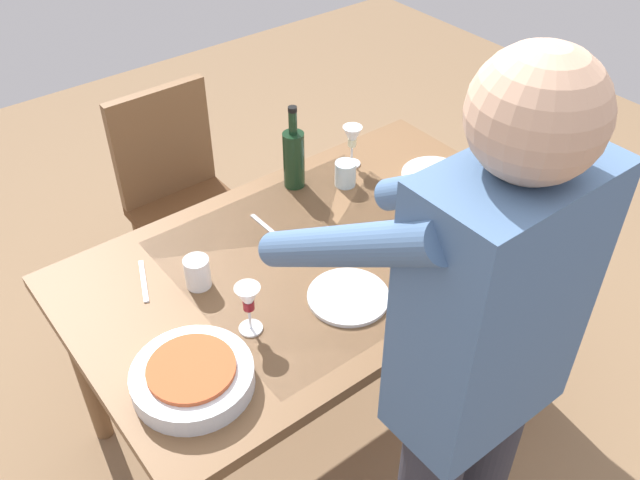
{
  "coord_description": "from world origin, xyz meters",
  "views": [
    {
      "loc": [
        0.97,
        1.24,
        2.08
      ],
      "look_at": [
        0.0,
        0.0,
        0.79
      ],
      "focal_mm": 38.61,
      "sensor_mm": 36.0,
      "label": 1
    }
  ],
  "objects_px": {
    "chair_near": "(180,190)",
    "wine_bottle": "(294,157)",
    "wine_glass_left": "(248,301)",
    "side_bowl_salad": "(498,240)",
    "wine_glass_right": "(352,139)",
    "water_cup_near_right": "(197,272)",
    "person_server": "(471,374)",
    "dinner_plate_far": "(348,297)",
    "dining_table": "(320,272)",
    "dinner_plate_near": "(435,175)",
    "water_cup_far_left": "(345,174)",
    "serving_bowl_pasta": "(193,376)",
    "water_cup_near_left": "(497,197)"
  },
  "relations": [
    {
      "from": "wine_glass_right",
      "to": "dinner_plate_far",
      "type": "height_order",
      "value": "wine_glass_right"
    },
    {
      "from": "water_cup_near_left",
      "to": "dining_table",
      "type": "bearing_deg",
      "value": -16.7
    },
    {
      "from": "wine_bottle",
      "to": "dinner_plate_near",
      "type": "height_order",
      "value": "wine_bottle"
    },
    {
      "from": "water_cup_far_left",
      "to": "dinner_plate_near",
      "type": "relative_size",
      "value": 0.37
    },
    {
      "from": "chair_near",
      "to": "wine_glass_left",
      "type": "height_order",
      "value": "chair_near"
    },
    {
      "from": "dining_table",
      "to": "person_server",
      "type": "relative_size",
      "value": 0.89
    },
    {
      "from": "wine_bottle",
      "to": "water_cup_near_left",
      "type": "bearing_deg",
      "value": 130.23
    },
    {
      "from": "chair_near",
      "to": "water_cup_near_right",
      "type": "relative_size",
      "value": 9.77
    },
    {
      "from": "dining_table",
      "to": "dinner_plate_far",
      "type": "height_order",
      "value": "dinner_plate_far"
    },
    {
      "from": "water_cup_near_right",
      "to": "dinner_plate_near",
      "type": "bearing_deg",
      "value": 178.54
    },
    {
      "from": "person_server",
      "to": "side_bowl_salad",
      "type": "height_order",
      "value": "person_server"
    },
    {
      "from": "water_cup_near_right",
      "to": "water_cup_far_left",
      "type": "xyz_separation_m",
      "value": [
        -0.65,
        -0.13,
        -0.0
      ]
    },
    {
      "from": "person_server",
      "to": "wine_glass_left",
      "type": "bearing_deg",
      "value": -72.13
    },
    {
      "from": "person_server",
      "to": "serving_bowl_pasta",
      "type": "relative_size",
      "value": 5.63
    },
    {
      "from": "water_cup_near_left",
      "to": "water_cup_near_right",
      "type": "height_order",
      "value": "water_cup_near_left"
    },
    {
      "from": "chair_near",
      "to": "dining_table",
      "type": "bearing_deg",
      "value": 93.45
    },
    {
      "from": "water_cup_near_left",
      "to": "dinner_plate_near",
      "type": "bearing_deg",
      "value": -84.79
    },
    {
      "from": "wine_glass_left",
      "to": "wine_glass_right",
      "type": "relative_size",
      "value": 1.0
    },
    {
      "from": "chair_near",
      "to": "dinner_plate_near",
      "type": "height_order",
      "value": "chair_near"
    },
    {
      "from": "chair_near",
      "to": "wine_bottle",
      "type": "distance_m",
      "value": 0.62
    },
    {
      "from": "person_server",
      "to": "water_cup_far_left",
      "type": "height_order",
      "value": "person_server"
    },
    {
      "from": "wine_glass_left",
      "to": "side_bowl_salad",
      "type": "height_order",
      "value": "wine_glass_left"
    },
    {
      "from": "wine_bottle",
      "to": "dinner_plate_far",
      "type": "relative_size",
      "value": 1.29
    },
    {
      "from": "water_cup_near_left",
      "to": "serving_bowl_pasta",
      "type": "distance_m",
      "value": 1.14
    },
    {
      "from": "water_cup_far_left",
      "to": "serving_bowl_pasta",
      "type": "distance_m",
      "value": 0.95
    },
    {
      "from": "wine_bottle",
      "to": "wine_glass_right",
      "type": "bearing_deg",
      "value": 174.66
    },
    {
      "from": "water_cup_near_right",
      "to": "dining_table",
      "type": "bearing_deg",
      "value": 164.25
    },
    {
      "from": "water_cup_far_left",
      "to": "side_bowl_salad",
      "type": "xyz_separation_m",
      "value": [
        -0.15,
        0.54,
        -0.01
      ]
    },
    {
      "from": "dining_table",
      "to": "water_cup_far_left",
      "type": "bearing_deg",
      "value": -141.16
    },
    {
      "from": "dinner_plate_far",
      "to": "wine_bottle",
      "type": "bearing_deg",
      "value": -111.18
    },
    {
      "from": "dining_table",
      "to": "wine_glass_right",
      "type": "distance_m",
      "value": 0.53
    },
    {
      "from": "wine_bottle",
      "to": "wine_glass_right",
      "type": "xyz_separation_m",
      "value": [
        -0.23,
        0.02,
        -0.01
      ]
    },
    {
      "from": "dining_table",
      "to": "serving_bowl_pasta",
      "type": "relative_size",
      "value": 4.98
    },
    {
      "from": "wine_glass_right",
      "to": "side_bowl_salad",
      "type": "distance_m",
      "value": 0.63
    },
    {
      "from": "wine_glass_right",
      "to": "water_cup_near_right",
      "type": "relative_size",
      "value": 1.62
    },
    {
      "from": "wine_bottle",
      "to": "water_cup_far_left",
      "type": "xyz_separation_m",
      "value": [
        -0.14,
        0.1,
        -0.07
      ]
    },
    {
      "from": "side_bowl_salad",
      "to": "dining_table",
      "type": "bearing_deg",
      "value": -35.39
    },
    {
      "from": "wine_glass_right",
      "to": "water_cup_far_left",
      "type": "height_order",
      "value": "wine_glass_right"
    },
    {
      "from": "person_server",
      "to": "serving_bowl_pasta",
      "type": "bearing_deg",
      "value": -51.56
    },
    {
      "from": "water_cup_near_right",
      "to": "serving_bowl_pasta",
      "type": "distance_m",
      "value": 0.36
    },
    {
      "from": "wine_glass_left",
      "to": "wine_glass_right",
      "type": "bearing_deg",
      "value": -148.12
    },
    {
      "from": "wine_glass_left",
      "to": "water_cup_far_left",
      "type": "xyz_separation_m",
      "value": [
        -0.63,
        -0.37,
        -0.06
      ]
    },
    {
      "from": "person_server",
      "to": "dinner_plate_far",
      "type": "relative_size",
      "value": 7.34
    },
    {
      "from": "chair_near",
      "to": "dinner_plate_far",
      "type": "relative_size",
      "value": 3.96
    },
    {
      "from": "person_server",
      "to": "water_cup_near_left",
      "type": "relative_size",
      "value": 17.38
    },
    {
      "from": "dining_table",
      "to": "dinner_plate_far",
      "type": "distance_m",
      "value": 0.23
    },
    {
      "from": "serving_bowl_pasta",
      "to": "water_cup_far_left",
      "type": "bearing_deg",
      "value": -152.41
    },
    {
      "from": "serving_bowl_pasta",
      "to": "wine_bottle",
      "type": "bearing_deg",
      "value": -142.27
    },
    {
      "from": "wine_bottle",
      "to": "wine_glass_left",
      "type": "distance_m",
      "value": 0.68
    },
    {
      "from": "person_server",
      "to": "wine_glass_right",
      "type": "xyz_separation_m",
      "value": [
        -0.54,
        -1.02,
        -0.12
      ]
    }
  ]
}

